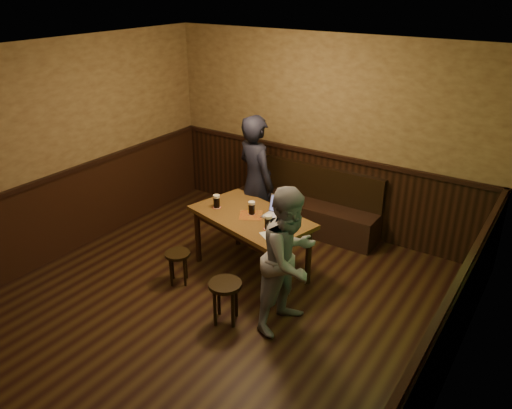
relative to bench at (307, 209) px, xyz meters
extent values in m
cube|color=black|center=(0.10, -2.75, -0.32)|extent=(5.00, 6.00, 0.02)
cube|color=beige|center=(0.10, -2.75, 2.50)|extent=(5.00, 6.00, 0.02)
cube|color=#9C844F|center=(0.10, 0.26, 1.09)|extent=(5.00, 0.02, 2.80)
cube|color=#9C844F|center=(-2.41, -2.75, 1.09)|extent=(0.02, 6.00, 2.80)
cube|color=#9C844F|center=(2.61, -2.75, 1.09)|extent=(0.02, 6.00, 2.80)
cube|color=black|center=(0.10, 0.23, 0.24)|extent=(4.98, 0.04, 1.10)
cube|color=black|center=(-2.38, -2.75, 0.24)|extent=(0.04, 5.98, 1.10)
cube|color=black|center=(2.58, -2.75, 0.24)|extent=(0.04, 5.98, 1.10)
cube|color=black|center=(0.10, 0.20, 0.82)|extent=(4.98, 0.06, 0.06)
cube|color=black|center=(-2.35, -2.75, 0.82)|extent=(0.06, 5.98, 0.06)
cube|color=black|center=(2.55, -2.75, 0.82)|extent=(0.06, 5.98, 0.06)
cube|color=black|center=(0.00, -0.04, -0.09)|extent=(2.20, 0.50, 0.45)
cube|color=black|center=(0.00, 0.16, 0.39)|extent=(2.20, 0.10, 0.50)
cube|color=#533417|center=(0.00, -1.48, 0.46)|extent=(1.66, 1.20, 0.05)
cube|color=black|center=(0.00, -1.48, 0.38)|extent=(1.51, 1.04, 0.09)
cube|color=maroon|center=(0.00, -1.48, 0.49)|extent=(0.38, 0.38, 0.00)
cylinder|color=black|center=(-0.73, -1.65, 0.06)|extent=(0.07, 0.07, 0.75)
cylinder|color=black|center=(-0.56, -0.98, 0.06)|extent=(0.07, 0.07, 0.75)
cylinder|color=black|center=(0.56, -1.98, 0.06)|extent=(0.07, 0.07, 0.75)
cylinder|color=black|center=(0.73, -1.31, 0.06)|extent=(0.07, 0.07, 0.75)
cylinder|color=black|center=(-0.61, -2.18, 0.09)|extent=(0.35, 0.35, 0.04)
cylinder|color=black|center=(-0.49, -2.20, -0.11)|extent=(0.03, 0.03, 0.40)
cylinder|color=black|center=(-0.59, -2.06, -0.11)|extent=(0.03, 0.03, 0.40)
cylinder|color=black|center=(-0.72, -2.16, -0.11)|extent=(0.03, 0.03, 0.40)
cylinder|color=black|center=(-0.62, -2.29, -0.11)|extent=(0.03, 0.03, 0.40)
cylinder|color=black|center=(0.33, -2.47, 0.16)|extent=(0.46, 0.46, 0.04)
cylinder|color=black|center=(0.46, -2.51, -0.08)|extent=(0.04, 0.04, 0.47)
cylinder|color=black|center=(0.38, -2.34, -0.08)|extent=(0.04, 0.04, 0.47)
cylinder|color=black|center=(0.20, -2.42, -0.08)|extent=(0.04, 0.04, 0.47)
cylinder|color=black|center=(0.29, -2.60, -0.08)|extent=(0.04, 0.04, 0.47)
cylinder|color=#9E2113|center=(-0.49, -1.53, 0.49)|extent=(0.11, 0.11, 0.00)
cylinder|color=silver|center=(-0.49, -1.53, 0.50)|extent=(0.09, 0.09, 0.00)
cylinder|color=black|center=(-0.49, -1.53, 0.57)|extent=(0.08, 0.08, 0.13)
cylinder|color=beige|center=(-0.49, -1.53, 0.65)|extent=(0.09, 0.09, 0.03)
cylinder|color=#9E2113|center=(-0.01, -1.45, 0.49)|extent=(0.11, 0.11, 0.00)
cylinder|color=silver|center=(-0.01, -1.45, 0.50)|extent=(0.09, 0.09, 0.00)
cylinder|color=black|center=(-0.01, -1.45, 0.56)|extent=(0.08, 0.08, 0.13)
cylinder|color=beige|center=(-0.01, -1.45, 0.64)|extent=(0.08, 0.08, 0.03)
cylinder|color=#9E2113|center=(0.37, -1.67, 0.49)|extent=(0.11, 0.11, 0.00)
cylinder|color=silver|center=(0.37, -1.67, 0.50)|extent=(0.10, 0.10, 0.00)
cylinder|color=black|center=(0.37, -1.67, 0.57)|extent=(0.08, 0.08, 0.14)
cylinder|color=beige|center=(0.37, -1.67, 0.65)|extent=(0.09, 0.09, 0.03)
cube|color=silver|center=(0.30, -1.37, 0.50)|extent=(0.33, 0.23, 0.02)
cube|color=#B2B2B7|center=(0.30, -1.37, 0.51)|extent=(0.30, 0.18, 0.00)
cube|color=silver|center=(0.30, -1.26, 0.62)|extent=(0.33, 0.07, 0.22)
cube|color=#525A9A|center=(0.30, -1.27, 0.62)|extent=(0.30, 0.06, 0.18)
cube|color=silver|center=(0.47, -1.81, 0.49)|extent=(0.27, 0.24, 0.00)
imported|color=black|center=(-0.36, -0.83, 0.62)|extent=(0.80, 0.68, 1.86)
imported|color=gray|center=(0.92, -2.12, 0.49)|extent=(0.70, 0.85, 1.60)
camera|label=1|loc=(3.08, -6.01, 3.16)|focal=35.00mm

